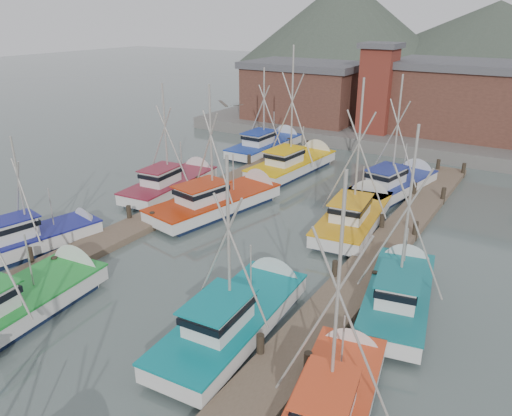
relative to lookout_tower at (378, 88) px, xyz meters
The scene contains 20 objects.
ground 33.52m from the lookout_tower, 86.53° to the right, with size 260.00×260.00×0.00m, color #51615D.
dock_left 29.87m from the lookout_tower, 99.80° to the right, with size 2.30×46.00×1.50m.
dock_right 30.79m from the lookout_tower, 72.73° to the right, with size 2.30×46.00×1.50m.
quay 6.67m from the lookout_tower, 63.43° to the left, with size 44.00×16.00×1.20m, color slate.
shed_left 9.30m from the lookout_tower, 167.47° to the left, with size 12.72×8.48×6.20m.
shed_center 8.99m from the lookout_tower, 26.57° to the left, with size 14.84×9.54×6.90m.
lookout_tower is the anchor object (origin of this frame).
distant_hills 90.40m from the lookout_tower, 96.85° to the left, with size 175.00×140.00×42.00m.
boat_4 38.62m from the lookout_tower, 93.77° to the right, with size 4.23×10.26×10.54m.
boat_5 34.60m from the lookout_tower, 79.64° to the right, with size 3.50×9.41×8.60m.
boat_6 34.43m from the lookout_tower, 102.91° to the right, with size 3.93×8.24×7.19m.
boat_7 38.16m from the lookout_tower, 72.32° to the right, with size 3.73×8.14×9.33m.
boat_8 23.60m from the lookout_tower, 96.04° to the right, with size 5.02×10.60×9.38m.
boat_9 22.05m from the lookout_tower, 73.21° to the right, with size 4.02×9.79×9.98m.
boat_10 23.61m from the lookout_tower, 109.06° to the right, with size 3.63×9.26×8.77m.
boat_11 30.83m from the lookout_tower, 68.24° to the right, with size 4.08×8.74×9.18m.
boat_12 13.70m from the lookout_tower, 100.22° to the right, with size 4.42×10.17×11.09m.
boat_13 15.69m from the lookout_tower, 64.15° to the right, with size 4.54×9.74×9.44m.
boat_14 12.27m from the lookout_tower, 131.11° to the right, with size 3.69×9.75×8.75m.
gull_far 30.59m from the lookout_tower, 83.39° to the right, with size 1.51×0.66×0.24m.
Camera 1 is at (14.16, -15.39, 12.56)m, focal length 35.00 mm.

